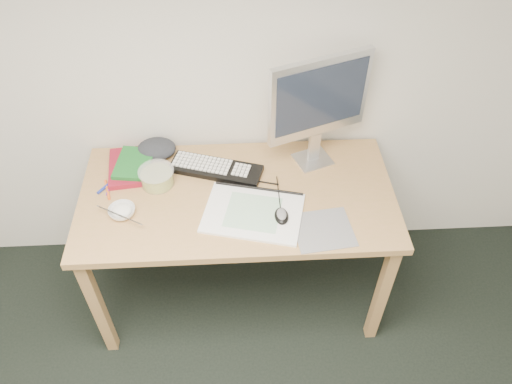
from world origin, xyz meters
TOP-DOWN VIEW (x-y plane):
  - desk at (0.00, 1.43)m, footprint 1.40×0.70m
  - mousepad at (0.36, 1.20)m, footprint 0.26×0.25m
  - sketchpad at (0.07, 1.31)m, footprint 0.47×0.38m
  - keyboard at (-0.09, 1.59)m, footprint 0.45×0.26m
  - monitor at (0.37, 1.64)m, footprint 0.45×0.19m
  - mouse at (0.19, 1.27)m, footprint 0.06×0.10m
  - rice_bowl at (-0.49, 1.34)m, footprint 0.12×0.12m
  - chopsticks at (-0.49, 1.30)m, footprint 0.20×0.13m
  - fruit_tub at (-0.35, 1.52)m, footprint 0.20×0.20m
  - book_red at (-0.49, 1.62)m, footprint 0.23×0.28m
  - book_green at (-0.47, 1.62)m, footprint 0.18×0.23m
  - cloth_lump at (-0.37, 1.72)m, footprint 0.16×0.14m
  - pencil_pink at (-0.06, 1.53)m, footprint 0.17×0.08m
  - pencil_tan at (0.00, 1.42)m, footprint 0.17×0.06m
  - pencil_black at (0.10, 1.50)m, footprint 0.18×0.06m
  - marker_blue at (-0.57, 1.52)m, footprint 0.10×0.12m
  - marker_orange at (-0.58, 1.48)m, footprint 0.05×0.12m
  - marker_purple at (-0.57, 1.51)m, footprint 0.02×0.11m

SIDE VIEW (x-z plane):
  - desk at x=0.00m, z-range 0.29..1.04m
  - mousepad at x=0.36m, z-range 0.75..0.75m
  - pencil_tan at x=0.00m, z-range 0.75..0.76m
  - pencil_pink at x=-0.06m, z-range 0.75..0.76m
  - pencil_black at x=0.10m, z-range 0.75..0.76m
  - marker_purple at x=-0.57m, z-range 0.75..0.76m
  - marker_orange at x=-0.58m, z-range 0.75..0.76m
  - sketchpad at x=0.07m, z-range 0.75..0.76m
  - marker_blue at x=-0.57m, z-range 0.75..0.76m
  - keyboard at x=-0.09m, z-range 0.75..0.78m
  - book_red at x=-0.49m, z-range 0.75..0.78m
  - rice_bowl at x=-0.49m, z-range 0.75..0.79m
  - mouse at x=0.19m, z-range 0.76..0.79m
  - cloth_lump at x=-0.37m, z-range 0.75..0.81m
  - book_green at x=-0.47m, z-range 0.78..0.80m
  - chopsticks at x=-0.49m, z-range 0.78..0.80m
  - fruit_tub at x=-0.35m, z-range 0.75..0.83m
  - monitor at x=0.37m, z-range 0.82..1.36m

